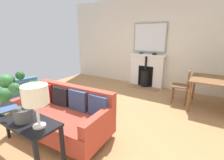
{
  "coord_description": "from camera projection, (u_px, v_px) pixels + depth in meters",
  "views": [
    {
      "loc": [
        2.5,
        2.02,
        1.71
      ],
      "look_at": [
        -0.63,
        0.02,
        0.66
      ],
      "focal_mm": 25.79,
      "sensor_mm": 36.0,
      "label": 1
    }
  ],
  "objects": [
    {
      "name": "wall_left",
      "position": [
        146.0,
        43.0,
        5.38
      ],
      "size": [
        0.12,
        5.98,
        2.87
      ],
      "primitive_type": "cube",
      "color": "beige",
      "rests_on": "ground"
    },
    {
      "name": "ottoman",
      "position": [
        92.0,
        101.0,
        3.7
      ],
      "size": [
        0.66,
        0.76,
        0.37
      ],
      "color": "#B2B2B7",
      "rests_on": "ground"
    },
    {
      "name": "book_stack",
      "position": [
        9.0,
        110.0,
        2.15
      ],
      "size": [
        0.26,
        0.24,
        0.04
      ],
      "color": "olive",
      "rests_on": "console_table"
    },
    {
      "name": "mantel_bowl_far",
      "position": [
        154.0,
        54.0,
        5.12
      ],
      "size": [
        0.14,
        0.14,
        0.05
      ],
      "color": "black",
      "rests_on": "fireplace"
    },
    {
      "name": "ground_plane",
      "position": [
        96.0,
        115.0,
        3.54
      ],
      "size": [
        5.5,
        5.98,
        0.01
      ],
      "primitive_type": "cube",
      "color": "#A87A4C"
    },
    {
      "name": "sofa",
      "position": [
        64.0,
        115.0,
        2.82
      ],
      "size": [
        0.95,
        1.75,
        0.81
      ],
      "color": "#B2B2B7",
      "rests_on": "ground"
    },
    {
      "name": "console_table",
      "position": [
        15.0,
        120.0,
        2.1
      ],
      "size": [
        0.39,
        1.45,
        0.72
      ],
      "color": "black",
      "rests_on": "ground"
    },
    {
      "name": "potted_plant",
      "position": [
        18.0,
        96.0,
        1.82
      ],
      "size": [
        0.45,
        0.55,
        0.58
      ],
      "color": "#4C4C51",
      "rests_on": "console_table"
    },
    {
      "name": "mantel_bowl_near",
      "position": [
        141.0,
        53.0,
        5.36
      ],
      "size": [
        0.12,
        0.12,
        0.05
      ],
      "color": "#334C56",
      "rests_on": "fireplace"
    },
    {
      "name": "dining_chair_near_fireplace",
      "position": [
        184.0,
        84.0,
        4.0
      ],
      "size": [
        0.43,
        0.43,
        0.89
      ],
      "color": "brown",
      "rests_on": "ground"
    },
    {
      "name": "armchair_accent",
      "position": [
        22.0,
        91.0,
        3.74
      ],
      "size": [
        0.79,
        0.73,
        0.79
      ],
      "color": "brown",
      "rests_on": "ground"
    },
    {
      "name": "mirror_over_mantel",
      "position": [
        150.0,
        38.0,
        5.18
      ],
      "size": [
        0.04,
        1.09,
        0.93
      ],
      "color": "gray"
    },
    {
      "name": "table_lamp_far_end",
      "position": [
        35.0,
        96.0,
        1.69
      ],
      "size": [
        0.27,
        0.27,
        0.49
      ],
      "color": "white",
      "rests_on": "console_table"
    },
    {
      "name": "dining_table",
      "position": [
        211.0,
        83.0,
        3.68
      ],
      "size": [
        0.98,
        0.84,
        0.74
      ],
      "color": "brown",
      "rests_on": "ground"
    },
    {
      "name": "fireplace",
      "position": [
        146.0,
        72.0,
        5.39
      ],
      "size": [
        0.54,
        1.18,
        1.08
      ],
      "color": "#93664C",
      "rests_on": "ground"
    }
  ]
}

